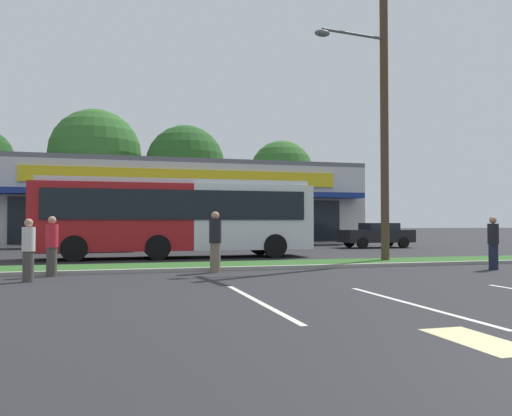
% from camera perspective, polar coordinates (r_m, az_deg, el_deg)
% --- Properties ---
extents(grass_median, '(56.00, 2.20, 0.12)m').
position_cam_1_polar(grass_median, '(17.65, 0.19, -6.21)').
color(grass_median, '#2D5B23').
rests_on(grass_median, ground_plane).
extents(curb_lip, '(56.00, 0.24, 0.12)m').
position_cam_1_polar(curb_lip, '(16.49, 1.36, -6.54)').
color(curb_lip, '#99968C').
rests_on(curb_lip, ground_plane).
extents(parking_stripe_0, '(0.12, 4.80, 0.01)m').
position_cam_1_polar(parking_stripe_0, '(9.92, 0.25, -10.16)').
color(parking_stripe_0, silver).
rests_on(parking_stripe_0, ground_plane).
extents(parking_stripe_1, '(0.12, 4.80, 0.01)m').
position_cam_1_polar(parking_stripe_1, '(9.98, 16.83, -10.04)').
color(parking_stripe_1, silver).
rests_on(parking_stripe_1, ground_plane).
extents(lot_arrow, '(0.70, 1.60, 0.01)m').
position_cam_1_polar(lot_arrow, '(7.31, 23.09, -13.12)').
color(lot_arrow, beige).
rests_on(lot_arrow, ground_plane).
extents(storefront_building, '(24.89, 14.60, 5.62)m').
position_cam_1_polar(storefront_building, '(39.86, -8.82, 0.34)').
color(storefront_building, beige).
rests_on(storefront_building, ground_plane).
extents(tree_mid_left, '(8.26, 8.26, 11.74)m').
position_cam_1_polar(tree_mid_left, '(49.81, -17.14, 5.54)').
color(tree_mid_left, '#473323').
rests_on(tree_mid_left, ground_plane).
extents(tree_mid, '(6.93, 6.93, 10.10)m').
position_cam_1_polar(tree_mid, '(46.92, -7.73, 4.72)').
color(tree_mid, '#473323').
rests_on(tree_mid, ground_plane).
extents(tree_mid_right, '(6.32, 6.32, 9.68)m').
position_cam_1_polar(tree_mid_right, '(52.49, 2.81, 3.90)').
color(tree_mid_right, '#473323').
rests_on(tree_mid_right, ground_plane).
extents(utility_pole, '(3.07, 2.40, 11.46)m').
position_cam_1_polar(utility_pole, '(20.10, 13.51, 11.70)').
color(utility_pole, '#4C3826').
rests_on(utility_pole, ground_plane).
extents(city_bus, '(11.42, 2.76, 3.25)m').
position_cam_1_polar(city_bus, '(22.18, -8.67, -0.84)').
color(city_bus, '#AD191E').
rests_on(city_bus, ground_plane).
extents(car_0, '(4.37, 1.97, 1.46)m').
position_cam_1_polar(car_0, '(27.72, -17.24, -3.02)').
color(car_0, navy).
rests_on(car_0, ground_plane).
extents(car_1, '(4.22, 1.92, 1.45)m').
position_cam_1_polar(car_1, '(31.55, 13.00, -2.85)').
color(car_1, black).
rests_on(car_1, ground_plane).
extents(pedestrian_near_bench, '(0.36, 0.36, 1.81)m').
position_cam_1_polar(pedestrian_near_bench, '(15.57, -4.47, -3.69)').
color(pedestrian_near_bench, '#726651').
rests_on(pedestrian_near_bench, ground_plane).
extents(pedestrian_by_pole, '(0.32, 0.32, 1.58)m').
position_cam_1_polar(pedestrian_by_pole, '(14.25, -23.57, -4.23)').
color(pedestrian_by_pole, '#47423D').
rests_on(pedestrian_by_pole, ground_plane).
extents(pedestrian_mid, '(0.33, 0.33, 1.65)m').
position_cam_1_polar(pedestrian_mid, '(15.45, -21.38, -3.89)').
color(pedestrian_mid, '#47423D').
rests_on(pedestrian_mid, ground_plane).
extents(pedestrian_far, '(0.34, 0.34, 1.67)m').
position_cam_1_polar(pedestrian_far, '(18.06, 24.46, -3.49)').
color(pedestrian_far, '#1E2338').
rests_on(pedestrian_far, ground_plane).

